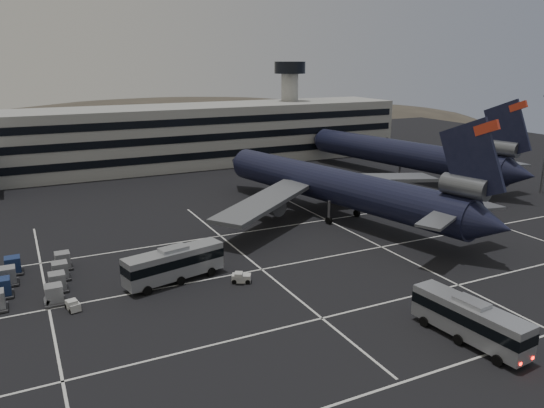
{
  "coord_description": "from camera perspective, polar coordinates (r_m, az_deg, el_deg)",
  "views": [
    {
      "loc": [
        -31.32,
        -50.29,
        24.7
      ],
      "look_at": [
        0.35,
        14.04,
        5.0
      ],
      "focal_mm": 35.0,
      "sensor_mm": 36.0,
      "label": 1
    }
  ],
  "objects": [
    {
      "name": "bus_far",
      "position": [
        61.65,
        -10.48,
        -6.23
      ],
      "size": [
        12.11,
        5.34,
        4.17
      ],
      "rotation": [
        0.0,
        0.0,
        1.8
      ],
      "color": "#9B9DA3",
      "rests_on": "ground"
    },
    {
      "name": "trijet_main",
      "position": [
        84.32,
        7.02,
        1.91
      ],
      "size": [
        46.28,
        57.2,
        18.08
      ],
      "rotation": [
        0.0,
        0.0,
        0.22
      ],
      "color": "black",
      "rests_on": "ground"
    },
    {
      "name": "terminal",
      "position": [
        125.96,
        -13.02,
        6.86
      ],
      "size": [
        125.0,
        26.0,
        24.0
      ],
      "color": "gray",
      "rests_on": "ground"
    },
    {
      "name": "bus_near",
      "position": [
        51.69,
        20.51,
        -11.48
      ],
      "size": [
        3.82,
        11.64,
        4.04
      ],
      "rotation": [
        0.0,
        0.0,
        0.1
      ],
      "color": "#9B9DA3",
      "rests_on": "ground"
    },
    {
      "name": "lane_markings",
      "position": [
        65.22,
        5.69,
        -6.97
      ],
      "size": [
        90.0,
        55.62,
        0.01
      ],
      "color": "silver",
      "rests_on": "ground"
    },
    {
      "name": "hills",
      "position": [
        228.71,
        -13.48,
        5.69
      ],
      "size": [
        352.0,
        180.0,
        44.0
      ],
      "color": "#38332B",
      "rests_on": "ground"
    },
    {
      "name": "ground",
      "position": [
        64.19,
        5.31,
        -7.34
      ],
      "size": [
        260.0,
        260.0,
        0.0
      ],
      "primitive_type": "plane",
      "color": "black",
      "rests_on": "ground"
    },
    {
      "name": "uld_cluster",
      "position": [
        65.31,
        -24.39,
        -7.36
      ],
      "size": [
        9.7,
        13.56,
        2.05
      ],
      "rotation": [
        0.0,
        0.0,
        -0.18
      ],
      "color": "#2D2D30",
      "rests_on": "ground"
    },
    {
      "name": "tug_a",
      "position": [
        58.32,
        -20.6,
        -10.15
      ],
      "size": [
        1.51,
        2.11,
        1.24
      ],
      "rotation": [
        0.0,
        0.0,
        0.19
      ],
      "color": "beige",
      "rests_on": "ground"
    },
    {
      "name": "trijet_far",
      "position": [
        115.95,
        14.05,
        5.34
      ],
      "size": [
        20.43,
        57.39,
        18.08
      ],
      "rotation": [
        0.0,
        0.0,
        0.2
      ],
      "color": "black",
      "rests_on": "ground"
    },
    {
      "name": "tug_b",
      "position": [
        61.1,
        -3.24,
        -7.89
      ],
      "size": [
        2.44,
        2.12,
        1.35
      ],
      "rotation": [
        0.0,
        0.0,
        1.08
      ],
      "color": "beige",
      "rests_on": "ground"
    }
  ]
}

